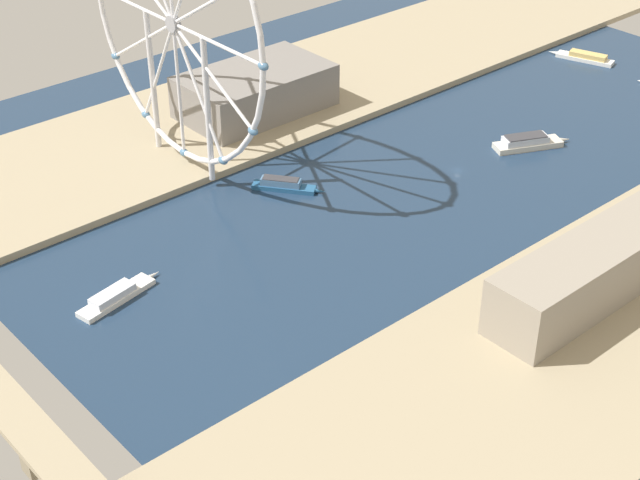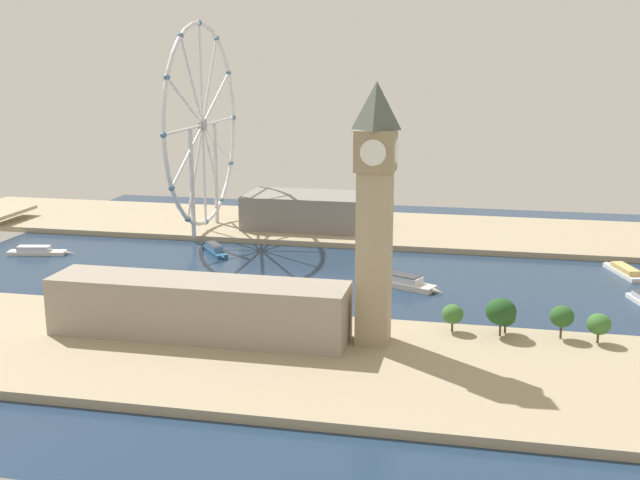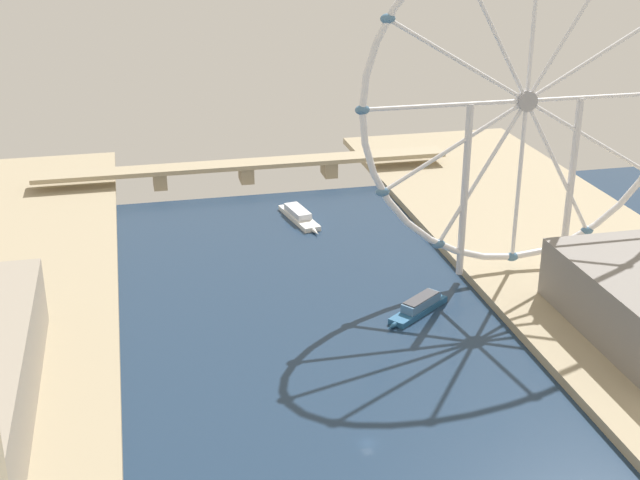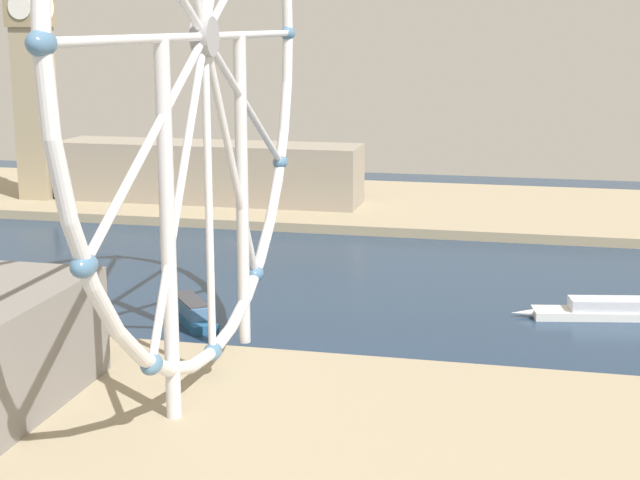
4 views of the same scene
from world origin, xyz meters
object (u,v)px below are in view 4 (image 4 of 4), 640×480
at_px(clock_tower, 33,66).
at_px(parliament_block, 209,172).
at_px(tour_boat_0, 600,310).
at_px(tour_boat_4, 189,310).
at_px(ferris_wheel, 205,40).

relative_size(clock_tower, parliament_block, 0.84).
bearing_deg(tour_boat_0, parliament_block, -50.14).
bearing_deg(tour_boat_4, clock_tower, 3.03).
relative_size(ferris_wheel, tour_boat_4, 4.46).
bearing_deg(parliament_block, tour_boat_0, 50.67).
bearing_deg(parliament_block, clock_tower, -83.44).
height_order(parliament_block, tour_boat_0, parliament_block).
distance_m(clock_tower, ferris_wheel, 200.37).
bearing_deg(clock_tower, ferris_wheel, 36.86).
bearing_deg(clock_tower, tour_boat_0, 62.72).
height_order(tour_boat_0, tour_boat_4, tour_boat_4).
bearing_deg(tour_boat_4, parliament_block, -20.10).
bearing_deg(ferris_wheel, clock_tower, -143.14).
xyz_separation_m(parliament_block, tour_boat_4, (126.45, 38.56, -11.29)).
bearing_deg(ferris_wheel, parliament_block, -160.83).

